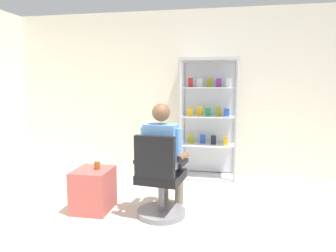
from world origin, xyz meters
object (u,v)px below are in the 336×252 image
seated_shopkeeper (164,153)px  tea_glass (97,165)px  display_cabinet_main (209,118)px  storage_crate (93,190)px  office_chair (160,184)px

seated_shopkeeper → tea_glass: 0.81m
seated_shopkeeper → display_cabinet_main: bearing=73.6°
seated_shopkeeper → storage_crate: seated_shopkeeper is taller
office_chair → tea_glass: 0.79m
tea_glass → storage_crate: bearing=-169.4°
storage_crate → display_cabinet_main: bearing=51.0°
tea_glass → display_cabinet_main: bearing=52.0°
tea_glass → seated_shopkeeper: bearing=6.8°
storage_crate → tea_glass: 0.30m
seated_shopkeeper → storage_crate: 0.97m
storage_crate → tea_glass: tea_glass is taller
office_chair → storage_crate: office_chair is taller
display_cabinet_main → office_chair: 1.79m
office_chair → tea_glass: bearing=174.9°
office_chair → display_cabinet_main: bearing=74.5°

